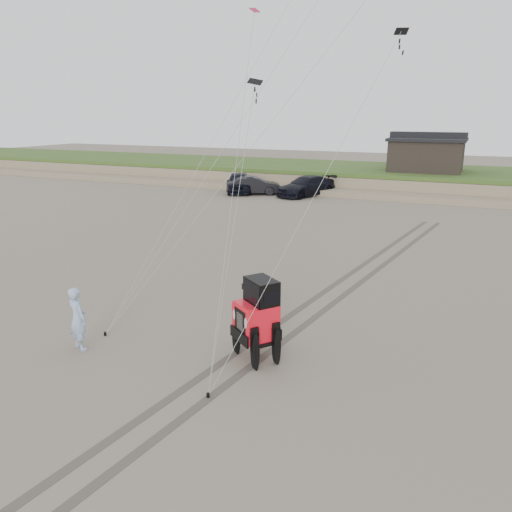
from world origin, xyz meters
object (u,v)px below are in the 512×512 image
object	(u,v)px
cabin	(427,153)
man	(78,319)
truck_a	(239,183)
truck_c	(306,186)
truck_b	(254,186)
jeep	(256,328)

from	to	relation	value
cabin	man	xyz separation A→B (m)	(-5.55, -36.81, -2.29)
truck_a	man	size ratio (longest dim) A/B	2.67
cabin	truck_c	distance (m)	11.57
cabin	truck_b	world-z (taller)	cabin
truck_b	truck_a	bearing A→B (deg)	45.14
cabin	man	size ratio (longest dim) A/B	3.38
truck_a	truck_b	bearing A→B (deg)	-43.66
cabin	truck_a	size ratio (longest dim) A/B	1.27
truck_c	truck_a	bearing A→B (deg)	-150.34
truck_c	man	world-z (taller)	man
truck_c	man	distance (m)	29.59
jeep	cabin	bearing A→B (deg)	125.64
truck_a	man	world-z (taller)	man
truck_b	jeep	size ratio (longest dim) A/B	0.92
cabin	jeep	xyz separation A→B (m)	(-0.61, -35.27, -2.31)
man	truck_c	bearing A→B (deg)	-65.12
cabin	truck_b	size ratio (longest dim) A/B	1.39
cabin	truck_c	world-z (taller)	cabin
man	truck_b	bearing A→B (deg)	-56.49
truck_a	man	bearing A→B (deg)	-99.03
truck_b	truck_c	size ratio (longest dim) A/B	0.82
truck_a	jeep	distance (m)	30.63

